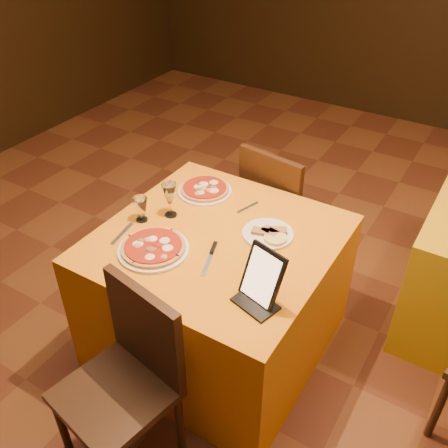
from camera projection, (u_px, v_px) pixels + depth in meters
The scene contains 13 objects.
floor at pixel (231, 330), 2.94m from camera, with size 6.00×7.00×0.01m, color #5E2D19.
main_table at pixel (218, 293), 2.64m from camera, with size 1.10×1.10×0.75m, color orange.
chair_main_near at pixel (115, 394), 2.05m from camera, with size 0.39×0.39×0.91m, color black, non-canonical shape.
chair_main_far at pixel (285, 209), 3.15m from camera, with size 0.40×0.40×0.91m, color black, non-canonical shape.
pizza_near at pixel (153, 248), 2.33m from camera, with size 0.34×0.34×0.03m.
pizza_far at pixel (205, 190), 2.75m from camera, with size 0.30×0.30×0.03m.
cutlet_dish at pixel (268, 233), 2.43m from camera, with size 0.25×0.25×0.03m.
wine_glass at pixel (170, 200), 2.52m from camera, with size 0.08×0.08×0.19m, color #DBD27C, non-canonical shape.
water_glass at pixel (141, 209), 2.50m from camera, with size 0.08×0.08×0.13m, color white, non-canonical shape.
tablet at pixel (262, 276), 2.02m from camera, with size 0.18×0.02×0.24m, color black.
knife at pixel (209, 260), 2.28m from camera, with size 0.23×0.02×0.01m, color silver.
fork_near at pixel (122, 234), 2.44m from camera, with size 0.18×0.02×0.01m, color silver.
fork_far at pixel (248, 208), 2.63m from camera, with size 0.15×0.02×0.01m, color silver.
Camera 1 is at (1.02, -1.74, 2.22)m, focal length 40.00 mm.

